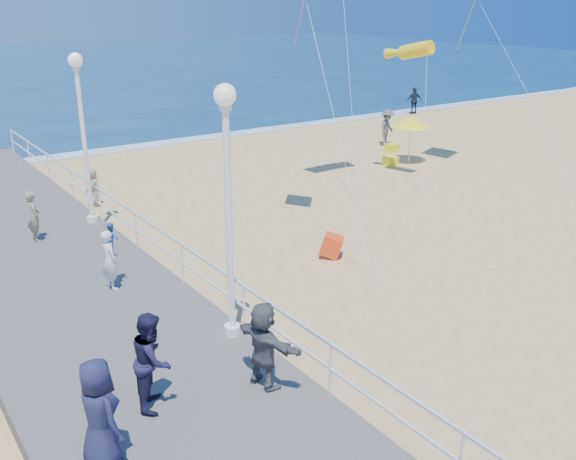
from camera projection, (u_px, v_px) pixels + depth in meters
ground at (409, 290)px, 16.86m from camera, size 160.00×160.00×0.00m
surf_line at (121, 148)px, 32.67m from camera, size 160.00×1.20×0.04m
boardwalk at (139, 373)px, 12.76m from camera, size 5.00×44.00×0.40m
railing at (244, 294)px, 13.72m from camera, size 0.05×42.00×0.55m
lamp_post_mid at (228, 188)px, 12.74m from camera, size 0.44×0.44×5.32m
lamp_post_far at (82, 122)px, 19.69m from camera, size 0.44×0.44×5.32m
woman_holding_toddler at (110, 260)px, 15.76m from camera, size 0.41×0.59×1.53m
toddler_held at (112, 238)px, 15.80m from camera, size 0.34×0.42×0.81m
spectator_4 at (99, 415)px, 9.62m from camera, size 0.76×1.00×1.84m
spectator_5 at (264, 345)px, 11.72m from camera, size 0.78×1.63×1.69m
spectator_6 at (34, 216)px, 18.94m from camera, size 0.39×0.57×1.53m
spectator_7 at (152, 360)px, 11.15m from camera, size 1.03×1.09×1.79m
beach_walker_a at (387, 127)px, 33.27m from camera, size 1.38×1.13×1.86m
beach_walker_b at (414, 101)px, 42.38m from camera, size 1.10×0.72×1.75m
beach_walker_c at (93, 187)px, 23.44m from camera, size 0.67×0.82×1.44m
box_kite at (331, 248)px, 18.89m from camera, size 0.89×0.89×0.74m
beach_umbrella at (411, 122)px, 29.33m from camera, size 1.90×1.90×2.14m
beach_chair_left at (392, 148)px, 32.03m from camera, size 0.55×0.55×0.40m
beach_chair_right at (391, 161)px, 29.46m from camera, size 0.55×0.55×0.40m
kite_windsock at (416, 50)px, 25.10m from camera, size 0.96×2.39×1.02m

